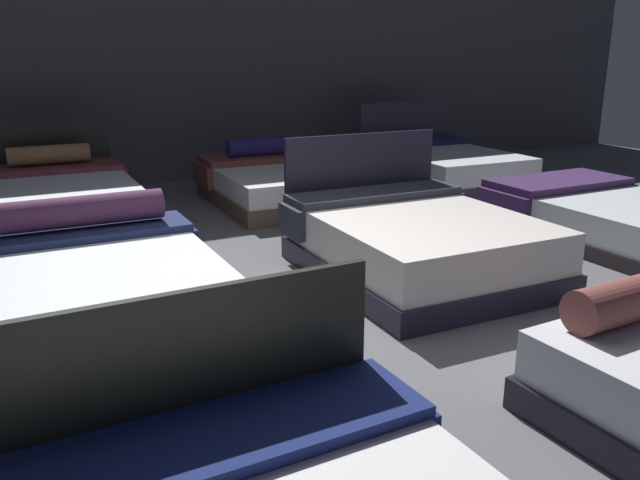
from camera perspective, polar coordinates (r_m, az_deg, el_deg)
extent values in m
cube|color=#5B5B60|center=(4.47, -1.40, -6.86)|extent=(18.00, 18.00, 0.02)
cube|color=#47474C|center=(9.06, -16.52, 15.70)|extent=(18.00, 0.06, 3.50)
cube|color=black|center=(2.63, -11.14, -13.67)|extent=(1.54, 0.07, 0.91)
cube|color=navy|center=(2.43, -9.17, -17.04)|extent=(1.62, 0.49, 0.05)
cube|color=navy|center=(2.83, 7.21, -15.17)|extent=(0.06, 0.46, 0.23)
cube|color=#545753|center=(4.44, -18.17, -6.54)|extent=(1.51, 2.10, 0.18)
cube|color=silver|center=(4.36, -18.43, -3.81)|extent=(1.45, 2.04, 0.27)
cube|color=navy|center=(5.04, -19.98, 0.69)|extent=(1.48, 0.51, 0.06)
cube|color=navy|center=(5.22, -11.70, -0.07)|extent=(0.06, 0.50, 0.28)
cylinder|color=#492546|center=(5.01, -20.16, 2.45)|extent=(1.14, 0.23, 0.23)
cube|color=black|center=(5.26, 8.76, -2.22)|extent=(1.65, 1.98, 0.19)
cube|color=silver|center=(5.19, 8.88, 0.42)|extent=(1.59, 1.92, 0.32)
cube|color=black|center=(5.94, 3.66, 4.38)|extent=(1.51, 0.08, 1.05)
cube|color=#2C2E39|center=(5.74, 4.86, 4.06)|extent=(1.59, 0.47, 0.07)
cube|color=#2C2E39|center=(5.42, -2.53, 1.63)|extent=(0.08, 0.43, 0.25)
cube|color=#2C2E39|center=(6.21, 11.23, 3.24)|extent=(0.08, 0.43, 0.25)
cube|color=black|center=(6.87, 24.09, 0.65)|extent=(1.50, 2.10, 0.13)
cube|color=silver|center=(6.82, 24.29, 2.28)|extent=(1.44, 2.04, 0.28)
cube|color=#3E2653|center=(7.20, 20.36, 4.83)|extent=(1.48, 0.71, 0.08)
cube|color=#3E2653|center=(6.71, 15.84, 2.93)|extent=(0.08, 0.71, 0.27)
cube|color=#3E2653|center=(7.80, 24.01, 3.96)|extent=(0.08, 0.71, 0.27)
cube|color=black|center=(7.02, -21.87, 1.43)|extent=(1.49, 2.11, 0.17)
cube|color=white|center=(6.97, -22.09, 3.44)|extent=(1.43, 2.05, 0.34)
cube|color=black|center=(7.96, -22.95, 6.20)|extent=(1.38, 0.05, 1.05)
cube|color=brown|center=(7.63, -22.75, 5.91)|extent=(1.46, 0.63, 0.06)
cube|color=brown|center=(7.74, -17.18, 5.18)|extent=(0.06, 0.62, 0.32)
cylinder|color=olive|center=(7.61, -22.88, 7.00)|extent=(0.83, 0.21, 0.20)
cube|color=brown|center=(7.71, -3.68, 3.91)|extent=(1.53, 2.03, 0.19)
cube|color=white|center=(7.67, -3.70, 5.45)|extent=(1.47, 1.97, 0.23)
cube|color=brown|center=(8.23, -5.37, 7.25)|extent=(1.46, 0.70, 0.07)
cube|color=brown|center=(8.04, -10.30, 5.66)|extent=(0.10, 0.65, 0.26)
cube|color=brown|center=(8.53, -0.65, 6.53)|extent=(0.10, 0.65, 0.26)
cylinder|color=navy|center=(8.20, -5.37, 8.21)|extent=(0.84, 0.27, 0.24)
cube|color=#2B2939|center=(8.81, 10.85, 5.29)|extent=(1.59, 2.20, 0.21)
cube|color=silver|center=(8.77, 10.93, 6.85)|extent=(1.52, 2.14, 0.28)
cube|color=#2B2939|center=(9.62, 7.27, 8.91)|extent=(1.41, 0.10, 1.05)
cube|color=#1E2150|center=(9.35, 8.33, 8.63)|extent=(1.50, 0.66, 0.07)
cube|color=#1E2150|center=(8.99, 4.21, 7.19)|extent=(0.10, 0.59, 0.32)
cube|color=#1E2150|center=(9.81, 12.02, 7.64)|extent=(0.10, 0.59, 0.32)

